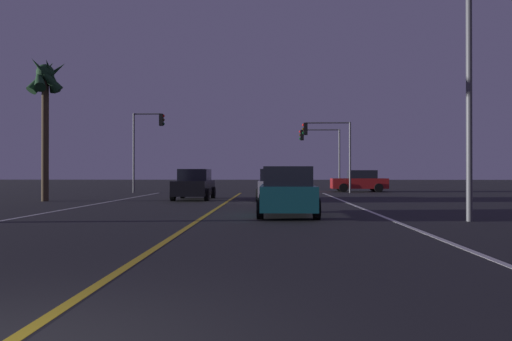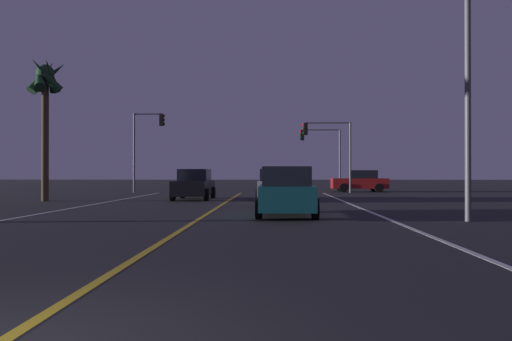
{
  "view_description": "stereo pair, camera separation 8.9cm",
  "coord_description": "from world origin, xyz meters",
  "px_view_note": "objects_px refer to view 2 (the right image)",
  "views": [
    {
      "loc": [
        2.29,
        -3.32,
        1.48
      ],
      "look_at": [
        1.3,
        26.55,
        1.64
      ],
      "focal_mm": 32.98,
      "sensor_mm": 36.0,
      "label": 1
    },
    {
      "loc": [
        2.38,
        -3.32,
        1.48
      ],
      "look_at": [
        1.3,
        26.55,
        1.64
      ],
      "focal_mm": 32.98,
      "sensor_mm": 36.0,
      "label": 2
    }
  ],
  "objects_px": {
    "car_ahead_far": "(275,185)",
    "car_crossing_side": "(360,181)",
    "car_lead_same_lane": "(286,192)",
    "traffic_light_far_right": "(320,145)",
    "traffic_light_near_left": "(148,135)",
    "car_oncoming": "(194,185)",
    "palm_tree_left_mid": "(45,86)",
    "street_lamp_right_near": "(453,48)",
    "traffic_light_near_right": "(327,140)"
  },
  "relations": [
    {
      "from": "car_ahead_far",
      "to": "car_crossing_side",
      "type": "relative_size",
      "value": 1.0
    },
    {
      "from": "car_lead_same_lane",
      "to": "traffic_light_far_right",
      "type": "height_order",
      "value": "traffic_light_far_right"
    },
    {
      "from": "car_ahead_far",
      "to": "traffic_light_far_right",
      "type": "bearing_deg",
      "value": -14.53
    },
    {
      "from": "traffic_light_near_left",
      "to": "car_oncoming",
      "type": "bearing_deg",
      "value": -60.82
    },
    {
      "from": "car_crossing_side",
      "to": "palm_tree_left_mid",
      "type": "height_order",
      "value": "palm_tree_left_mid"
    },
    {
      "from": "car_ahead_far",
      "to": "traffic_light_near_left",
      "type": "distance_m",
      "value": 14.07
    },
    {
      "from": "car_crossing_side",
      "to": "traffic_light_far_right",
      "type": "bearing_deg",
      "value": -49.73
    },
    {
      "from": "car_ahead_far",
      "to": "traffic_light_far_right",
      "type": "relative_size",
      "value": 0.82
    },
    {
      "from": "car_lead_same_lane",
      "to": "street_lamp_right_near",
      "type": "distance_m",
      "value": 6.99
    },
    {
      "from": "traffic_light_near_left",
      "to": "traffic_light_far_right",
      "type": "height_order",
      "value": "traffic_light_near_left"
    },
    {
      "from": "traffic_light_near_right",
      "to": "palm_tree_left_mid",
      "type": "xyz_separation_m",
      "value": [
        -16.03,
        -10.82,
        2.1
      ]
    },
    {
      "from": "traffic_light_far_right",
      "to": "palm_tree_left_mid",
      "type": "relative_size",
      "value": 0.69
    },
    {
      "from": "traffic_light_near_left",
      "to": "traffic_light_far_right",
      "type": "xyz_separation_m",
      "value": [
        13.51,
        5.5,
        -0.44
      ]
    },
    {
      "from": "car_oncoming",
      "to": "traffic_light_far_right",
      "type": "relative_size",
      "value": 0.82
    },
    {
      "from": "street_lamp_right_near",
      "to": "traffic_light_near_right",
      "type": "bearing_deg",
      "value": -85.79
    },
    {
      "from": "car_lead_same_lane",
      "to": "traffic_light_near_left",
      "type": "xyz_separation_m",
      "value": [
        -9.9,
        18.83,
        3.55
      ]
    },
    {
      "from": "car_oncoming",
      "to": "car_ahead_far",
      "type": "relative_size",
      "value": 1.0
    },
    {
      "from": "car_lead_same_lane",
      "to": "street_lamp_right_near",
      "type": "xyz_separation_m",
      "value": [
        5.07,
        -1.7,
        4.49
      ]
    },
    {
      "from": "car_ahead_far",
      "to": "car_crossing_side",
      "type": "distance_m",
      "value": 13.65
    },
    {
      "from": "traffic_light_far_right",
      "to": "street_lamp_right_near",
      "type": "height_order",
      "value": "street_lamp_right_near"
    },
    {
      "from": "traffic_light_near_left",
      "to": "street_lamp_right_near",
      "type": "height_order",
      "value": "street_lamp_right_near"
    },
    {
      "from": "traffic_light_near_right",
      "to": "traffic_light_far_right",
      "type": "relative_size",
      "value": 1.0
    },
    {
      "from": "car_crossing_side",
      "to": "traffic_light_near_right",
      "type": "height_order",
      "value": "traffic_light_near_right"
    },
    {
      "from": "palm_tree_left_mid",
      "to": "car_lead_same_lane",
      "type": "bearing_deg",
      "value": -32.72
    },
    {
      "from": "traffic_light_near_right",
      "to": "traffic_light_far_right",
      "type": "bearing_deg",
      "value": -90.5
    },
    {
      "from": "traffic_light_far_right",
      "to": "traffic_light_near_left",
      "type": "bearing_deg",
      "value": 22.15
    },
    {
      "from": "car_crossing_side",
      "to": "traffic_light_near_left",
      "type": "relative_size",
      "value": 0.72
    },
    {
      "from": "car_ahead_far",
      "to": "traffic_light_far_right",
      "type": "height_order",
      "value": "traffic_light_far_right"
    },
    {
      "from": "traffic_light_near_right",
      "to": "street_lamp_right_near",
      "type": "distance_m",
      "value": 20.63
    },
    {
      "from": "traffic_light_near_left",
      "to": "traffic_light_far_right",
      "type": "distance_m",
      "value": 14.59
    },
    {
      "from": "car_oncoming",
      "to": "traffic_light_near_right",
      "type": "distance_m",
      "value": 12.74
    },
    {
      "from": "traffic_light_far_right",
      "to": "car_ahead_far",
      "type": "bearing_deg",
      "value": 75.47
    },
    {
      "from": "car_lead_same_lane",
      "to": "car_crossing_side",
      "type": "distance_m",
      "value": 21.97
    },
    {
      "from": "traffic_light_near_right",
      "to": "traffic_light_near_left",
      "type": "bearing_deg",
      "value": -0.0
    },
    {
      "from": "car_crossing_side",
      "to": "traffic_light_near_left",
      "type": "xyz_separation_m",
      "value": [
        -16.31,
        -2.19,
        3.55
      ]
    },
    {
      "from": "car_ahead_far",
      "to": "palm_tree_left_mid",
      "type": "bearing_deg",
      "value": 95.34
    },
    {
      "from": "car_crossing_side",
      "to": "street_lamp_right_near",
      "type": "bearing_deg",
      "value": 86.62
    },
    {
      "from": "car_lead_same_lane",
      "to": "traffic_light_far_right",
      "type": "bearing_deg",
      "value": -8.44
    },
    {
      "from": "car_lead_same_lane",
      "to": "traffic_light_far_right",
      "type": "relative_size",
      "value": 0.82
    },
    {
      "from": "car_crossing_side",
      "to": "palm_tree_left_mid",
      "type": "distance_m",
      "value": 23.52
    },
    {
      "from": "car_lead_same_lane",
      "to": "car_oncoming",
      "type": "distance_m",
      "value": 10.93
    },
    {
      "from": "car_ahead_far",
      "to": "traffic_light_near_left",
      "type": "height_order",
      "value": "traffic_light_near_left"
    },
    {
      "from": "car_ahead_far",
      "to": "car_crossing_side",
      "type": "bearing_deg",
      "value": -29.59
    },
    {
      "from": "traffic_light_near_left",
      "to": "car_ahead_far",
      "type": "bearing_deg",
      "value": -45.32
    },
    {
      "from": "car_oncoming",
      "to": "car_crossing_side",
      "type": "bearing_deg",
      "value": 134.89
    },
    {
      "from": "car_lead_same_lane",
      "to": "traffic_light_near_right",
      "type": "distance_m",
      "value": 19.42
    },
    {
      "from": "car_ahead_far",
      "to": "car_crossing_side",
      "type": "xyz_separation_m",
      "value": [
        6.74,
        11.87,
        0.0
      ]
    },
    {
      "from": "car_oncoming",
      "to": "traffic_light_near_right",
      "type": "xyz_separation_m",
      "value": [
        8.41,
        9.04,
        3.13
      ]
    },
    {
      "from": "palm_tree_left_mid",
      "to": "street_lamp_right_near",
      "type": "bearing_deg",
      "value": -28.96
    },
    {
      "from": "car_oncoming",
      "to": "car_lead_same_lane",
      "type": "bearing_deg",
      "value": 26.37
    }
  ]
}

